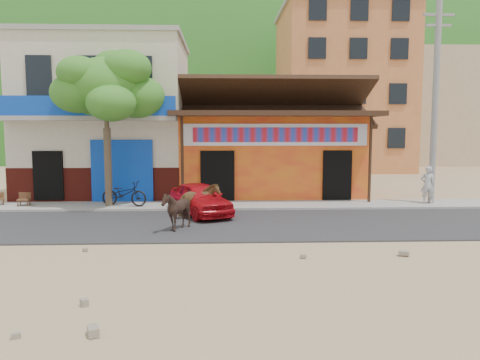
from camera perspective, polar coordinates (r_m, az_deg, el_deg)
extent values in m
plane|color=#9E825B|center=(12.68, -1.15, -7.75)|extent=(120.00, 120.00, 0.00)
cube|color=#28282B|center=(15.12, -1.34, -5.42)|extent=(60.00, 5.00, 0.04)
cube|color=gray|center=(18.55, -1.53, -3.14)|extent=(60.00, 2.00, 0.12)
cube|color=orange|center=(22.46, 3.44, 2.92)|extent=(8.00, 6.00, 3.60)
cube|color=beige|center=(22.93, -15.68, 7.02)|extent=(7.00, 6.00, 7.00)
cube|color=#CC723F|center=(37.59, 12.15, 10.47)|extent=(9.00, 9.00, 12.00)
cube|color=tan|center=(46.12, 21.22, 8.12)|extent=(8.00, 8.00, 10.00)
ellipsoid|color=#194C14|center=(82.80, -2.17, 12.29)|extent=(100.00, 40.00, 24.00)
cylinder|color=gray|center=(20.19, 22.69, 8.70)|extent=(0.24, 0.24, 8.00)
imported|color=brown|center=(15.96, -5.08, -2.59)|extent=(1.54, 1.14, 1.19)
imported|color=black|center=(14.15, -7.79, -3.70)|extent=(1.36, 1.28, 1.20)
imported|color=red|center=(16.63, -4.89, -2.27)|extent=(2.69, 3.68, 1.16)
imported|color=black|center=(18.56, -13.95, -1.63)|extent=(1.93, 1.06, 0.96)
imported|color=#BDBDBD|center=(20.12, 21.89, -0.54)|extent=(0.60, 0.45, 1.49)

